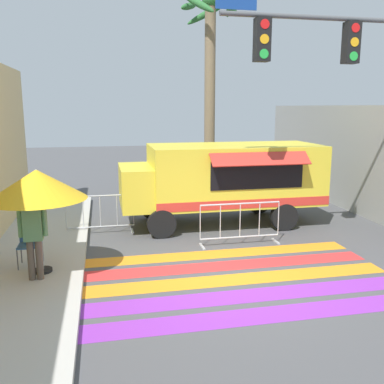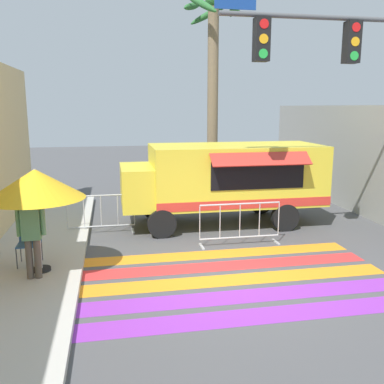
# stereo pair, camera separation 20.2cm
# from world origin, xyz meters

# --- Properties ---
(ground_plane) EXTENTS (60.00, 60.00, 0.00)m
(ground_plane) POSITION_xyz_m (0.00, 0.00, 0.00)
(ground_plane) COLOR #4C4C4F
(crosswalk_painted) EXTENTS (6.40, 3.60, 0.01)m
(crosswalk_painted) POSITION_xyz_m (0.00, -0.09, 0.00)
(crosswalk_painted) COLOR purple
(crosswalk_painted) RESTS_ON ground_plane
(food_truck) EXTENTS (5.70, 2.64, 2.31)m
(food_truck) POSITION_xyz_m (0.79, 3.97, 1.40)
(food_truck) COLOR yellow
(food_truck) RESTS_ON ground_plane
(traffic_signal_pole) EXTENTS (4.89, 0.29, 5.76)m
(traffic_signal_pole) POSITION_xyz_m (3.11, 1.40, 4.13)
(traffic_signal_pole) COLOR #515456
(traffic_signal_pole) RESTS_ON ground_plane
(patio_umbrella) EXTENTS (1.88, 1.88, 2.06)m
(patio_umbrella) POSITION_xyz_m (-3.74, 0.77, 1.91)
(patio_umbrella) COLOR black
(patio_umbrella) RESTS_ON sidewalk_left
(folding_chair) EXTENTS (0.45, 0.45, 0.86)m
(folding_chair) POSITION_xyz_m (-4.03, 1.26, 0.66)
(folding_chair) COLOR #4C4C51
(folding_chair) RESTS_ON sidewalk_left
(vendor_person) EXTENTS (0.53, 0.22, 1.65)m
(vendor_person) POSITION_xyz_m (-3.82, 0.40, 1.07)
(vendor_person) COLOR brown
(vendor_person) RESTS_ON sidewalk_left
(barricade_front) EXTENTS (2.05, 0.44, 1.06)m
(barricade_front) POSITION_xyz_m (0.77, 2.02, 0.53)
(barricade_front) COLOR #B7BABF
(barricade_front) RESTS_ON ground_plane
(barricade_side) EXTENTS (1.81, 0.44, 1.06)m
(barricade_side) POSITION_xyz_m (-2.61, 3.68, 0.52)
(barricade_side) COLOR #B7BABF
(barricade_side) RESTS_ON ground_plane
(palm_tree) EXTENTS (2.22, 2.25, 7.40)m
(palm_tree) POSITION_xyz_m (1.49, 8.04, 4.79)
(palm_tree) COLOR #7A664C
(palm_tree) RESTS_ON ground_plane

